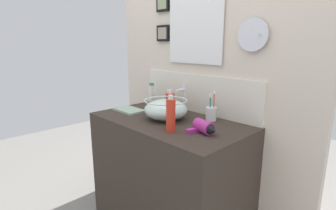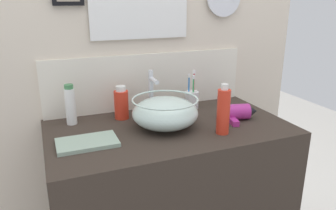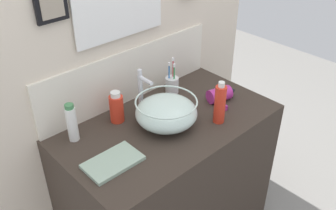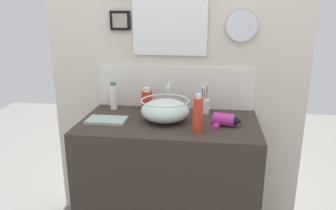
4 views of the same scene
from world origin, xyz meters
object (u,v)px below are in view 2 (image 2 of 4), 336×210
object	(u,v)px
faucet	(152,90)
spray_bottle	(121,104)
hand_towel	(87,143)
toothbrush_cup	(192,99)
shampoo_bottle	(70,105)
lotion_bottle	(223,111)
hair_drier	(239,112)
glass_bowl_sink	(165,112)

from	to	relation	value
faucet	spray_bottle	bearing A→B (deg)	176.54
hand_towel	spray_bottle	bearing A→B (deg)	49.92
toothbrush_cup	spray_bottle	xyz separation A→B (m)	(-0.37, -0.01, 0.03)
shampoo_bottle	lotion_bottle	bearing A→B (deg)	-31.13
hair_drier	toothbrush_cup	bearing A→B (deg)	119.45
faucet	toothbrush_cup	bearing A→B (deg)	5.90
toothbrush_cup	hand_towel	xyz separation A→B (m)	(-0.57, -0.25, -0.04)
glass_bowl_sink	hair_drier	xyz separation A→B (m)	(0.36, -0.04, -0.03)
hair_drier	spray_bottle	world-z (taller)	spray_bottle
spray_bottle	faucet	bearing A→B (deg)	-3.46
faucet	hand_towel	world-z (taller)	faucet
spray_bottle	hand_towel	bearing A→B (deg)	-130.08
glass_bowl_sink	lotion_bottle	world-z (taller)	lotion_bottle
hair_drier	toothbrush_cup	xyz separation A→B (m)	(-0.13, 0.24, 0.01)
faucet	hair_drier	world-z (taller)	faucet
hair_drier	lotion_bottle	bearing A→B (deg)	-144.26
lotion_bottle	shampoo_bottle	bearing A→B (deg)	148.87
glass_bowl_sink	toothbrush_cup	xyz separation A→B (m)	(0.22, 0.20, -0.02)
faucet	hair_drier	size ratio (longest dim) A/B	1.26
toothbrush_cup	lotion_bottle	distance (m)	0.35
glass_bowl_sink	hand_towel	distance (m)	0.36
lotion_bottle	glass_bowl_sink	bearing A→B (deg)	143.13
spray_bottle	toothbrush_cup	bearing A→B (deg)	2.19
hair_drier	hand_towel	distance (m)	0.70
glass_bowl_sink	faucet	size ratio (longest dim) A/B	1.31
toothbrush_cup	hand_towel	size ratio (longest dim) A/B	0.85
faucet	hand_towel	bearing A→B (deg)	-146.77
hair_drier	spray_bottle	xyz separation A→B (m)	(-0.51, 0.22, 0.04)
faucet	shampoo_bottle	bearing A→B (deg)	176.51
toothbrush_cup	spray_bottle	bearing A→B (deg)	-177.81
shampoo_bottle	hand_towel	distance (m)	0.26
shampoo_bottle	spray_bottle	xyz separation A→B (m)	(0.23, -0.01, -0.02)
faucet	spray_bottle	world-z (taller)	faucet
lotion_bottle	toothbrush_cup	bearing A→B (deg)	85.97
faucet	toothbrush_cup	size ratio (longest dim) A/B	1.11
hand_towel	shampoo_bottle	bearing A→B (deg)	96.73
lotion_bottle	hand_towel	distance (m)	0.56
toothbrush_cup	spray_bottle	distance (m)	0.37
faucet	hair_drier	xyz separation A→B (m)	(0.36, -0.21, -0.09)
faucet	toothbrush_cup	xyz separation A→B (m)	(0.22, 0.02, -0.08)
hand_towel	hair_drier	bearing A→B (deg)	1.23
glass_bowl_sink	hand_towel	bearing A→B (deg)	-171.45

